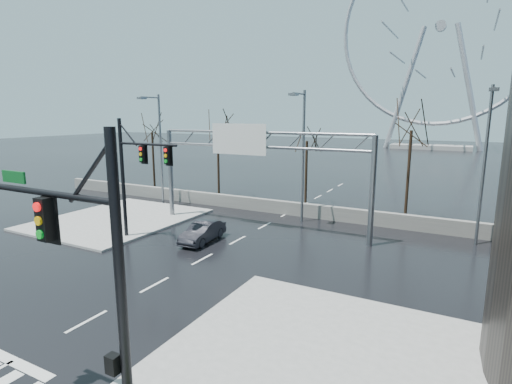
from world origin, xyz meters
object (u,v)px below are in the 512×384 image
Objects in this scene: sign_gantry at (254,158)px; car at (203,232)px; signal_mast_far at (134,168)px; signal_mast_near at (76,261)px; ferris_wheel at (440,35)px.

car is (-1.52, -4.25, -4.52)m from sign_gantry.
signal_mast_near is at bearing -49.74° from signal_mast_far.
ferris_wheel is at bearing 81.38° from car.
car is at bearing 23.76° from signal_mast_far.
ferris_wheel is (10.87, 86.04, 21.30)m from signal_mast_far.
ferris_wheel reaches higher than signal_mast_near.
car is at bearing -109.63° from sign_gantry.
car is at bearing 115.49° from signal_mast_near.
sign_gantry is 82.91m from ferris_wheel.
ferris_wheel reaches higher than signal_mast_far.
ferris_wheel reaches higher than sign_gantry.
ferris_wheel reaches higher than car.
signal_mast_far is (-11.01, 13.00, -0.04)m from signal_mast_near.
sign_gantry is at bearing 106.19° from signal_mast_near.
ferris_wheel is (-0.14, 99.04, 21.26)m from signal_mast_near.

